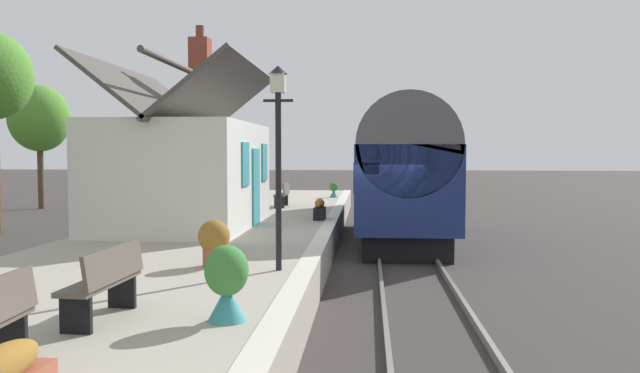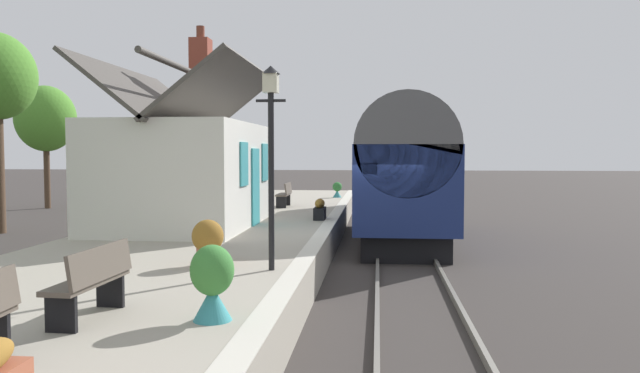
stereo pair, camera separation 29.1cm
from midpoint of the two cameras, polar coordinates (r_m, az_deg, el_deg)
The scene contains 16 objects.
ground_plane at distance 15.95m, azimuth 5.30°, elevation -6.90°, with size 160.00×160.00×0.00m, color #383330.
platform at distance 16.40m, azimuth -9.07°, elevation -5.21°, with size 32.00×6.11×0.81m, color #A39B8C.
platform_edge_coping at distance 15.87m, azimuth 1.05°, elevation -3.95°, with size 32.00×0.36×0.02m, color beige.
rail_near at distance 16.01m, azimuth 11.15°, elevation -6.65°, with size 52.00×0.08×0.14m, color gray.
rail_far at distance 15.93m, azimuth 5.96°, elevation -6.65°, with size 52.00×0.08×0.14m, color gray.
train at distance 19.16m, azimuth 8.06°, elevation 1.45°, with size 8.77×2.73×4.32m.
station_building at distance 16.74m, azimuth -12.07°, elevation 1.61°, with size 6.18×3.90×5.68m.
bench_platform_end at distance 22.23m, azimuth -2.93°, elevation -0.69°, with size 1.40×0.45×0.88m.
bench_near_building at distance 7.74m, azimuth -19.62°, elevation -8.25°, with size 1.42×0.50×0.88m.
planter_edge_near at distance 10.83m, azimuth -9.75°, elevation -5.03°, with size 0.56×0.56×0.83m.
planter_by_door at distance 18.02m, azimuth 0.44°, elevation -2.18°, with size 0.78×0.32×0.62m.
planter_under_sign at distance 7.34m, azimuth -8.96°, elevation -8.88°, with size 0.52×0.52×0.90m.
planter_bench_left at distance 23.96m, azimuth -6.25°, elevation -0.62°, with size 0.45×0.45×0.75m.
planter_bench_right at distance 26.83m, azimuth 1.94°, elevation -0.30°, with size 0.41×0.41×0.70m.
lamp_post_platform at distance 10.20m, azimuth -3.81°, elevation 5.61°, with size 0.32×0.50×3.43m.
tree_distant at distance 33.19m, azimuth -24.16°, elevation 5.80°, with size 2.93×2.93×6.11m.
Camera 2 is at (-15.69, -0.18, 2.80)m, focal length 34.05 mm.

